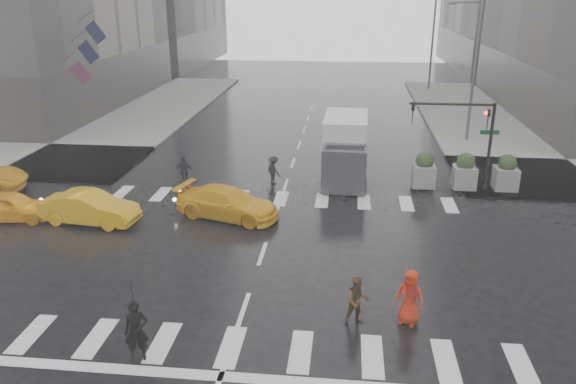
# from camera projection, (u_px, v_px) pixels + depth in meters

# --- Properties ---
(ground) EXTENTS (120.00, 120.00, 0.00)m
(ground) POSITION_uv_depth(u_px,v_px,m) (262.00, 254.00, 21.59)
(ground) COLOR black
(ground) RESTS_ON ground
(sidewalk_nw) EXTENTS (35.00, 35.00, 0.15)m
(sidewalk_nw) POSITION_uv_depth(u_px,v_px,m) (28.00, 130.00, 39.87)
(sidewalk_nw) COLOR gray
(sidewalk_nw) RESTS_ON ground
(road_markings) EXTENTS (18.00, 48.00, 0.01)m
(road_markings) POSITION_uv_depth(u_px,v_px,m) (262.00, 253.00, 21.59)
(road_markings) COLOR silver
(road_markings) RESTS_ON ground
(traffic_signal_pole) EXTENTS (4.45, 0.42, 4.50)m
(traffic_signal_pole) POSITION_uv_depth(u_px,v_px,m) (471.00, 129.00, 27.06)
(traffic_signal_pole) COLOR black
(traffic_signal_pole) RESTS_ON ground
(street_lamp_near) EXTENTS (2.15, 0.22, 9.00)m
(street_lamp_near) POSITION_uv_depth(u_px,v_px,m) (473.00, 66.00, 35.61)
(street_lamp_near) COLOR #59595B
(street_lamp_near) RESTS_ON ground
(street_lamp_far) EXTENTS (2.15, 0.22, 9.00)m
(street_lamp_far) POSITION_uv_depth(u_px,v_px,m) (431.00, 39.00, 54.28)
(street_lamp_far) COLOR #59595B
(street_lamp_far) RESTS_ON ground
(planter_west) EXTENTS (1.10, 1.10, 1.80)m
(planter_west) POSITION_uv_depth(u_px,v_px,m) (424.00, 170.00, 28.21)
(planter_west) COLOR gray
(planter_west) RESTS_ON ground
(planter_mid) EXTENTS (1.10, 1.10, 1.80)m
(planter_mid) POSITION_uv_depth(u_px,v_px,m) (465.00, 172.00, 28.01)
(planter_mid) COLOR gray
(planter_mid) RESTS_ON ground
(planter_east) EXTENTS (1.10, 1.10, 1.80)m
(planter_east) POSITION_uv_depth(u_px,v_px,m) (506.00, 173.00, 27.81)
(planter_east) COLOR gray
(planter_east) RESTS_ON ground
(flag_cluster) EXTENTS (2.87, 3.06, 4.69)m
(flag_cluster) POSITION_uv_depth(u_px,v_px,m) (84.00, 49.00, 38.45)
(flag_cluster) COLOR #59595B
(flag_cluster) RESTS_ON ground
(pedestrian_black) EXTENTS (1.22, 1.23, 2.43)m
(pedestrian_black) POSITION_uv_depth(u_px,v_px,m) (134.00, 309.00, 14.95)
(pedestrian_black) COLOR black
(pedestrian_black) RESTS_ON ground
(pedestrian_brown) EXTENTS (0.89, 0.78, 1.56)m
(pedestrian_brown) POSITION_uv_depth(u_px,v_px,m) (358.00, 301.00, 16.86)
(pedestrian_brown) COLOR #4F361C
(pedestrian_brown) RESTS_ON ground
(pedestrian_orange) EXTENTS (1.01, 0.85, 1.77)m
(pedestrian_orange) POSITION_uv_depth(u_px,v_px,m) (410.00, 297.00, 16.84)
(pedestrian_orange) COLOR red
(pedestrian_orange) RESTS_ON ground
(pedestrian_far_a) EXTENTS (0.91, 0.58, 1.52)m
(pedestrian_far_a) POSITION_uv_depth(u_px,v_px,m) (184.00, 170.00, 28.92)
(pedestrian_far_a) COLOR black
(pedestrian_far_a) RESTS_ON ground
(pedestrian_far_b) EXTENTS (1.06, 1.07, 1.50)m
(pedestrian_far_b) POSITION_uv_depth(u_px,v_px,m) (273.00, 170.00, 29.05)
(pedestrian_far_b) COLOR black
(pedestrian_far_b) RESTS_ON ground
(taxi_front) EXTENTS (3.90, 1.92, 1.28)m
(taxi_front) POSITION_uv_depth(u_px,v_px,m) (10.00, 206.00, 24.54)
(taxi_front) COLOR #FEB30D
(taxi_front) RESTS_ON ground
(taxi_mid) EXTENTS (4.36, 1.94, 1.39)m
(taxi_mid) POSITION_uv_depth(u_px,v_px,m) (90.00, 208.00, 24.18)
(taxi_mid) COLOR #FEB30D
(taxi_mid) RESTS_ON ground
(taxi_rear) EXTENTS (4.48, 2.96, 1.35)m
(taxi_rear) POSITION_uv_depth(u_px,v_px,m) (228.00, 203.00, 24.80)
(taxi_rear) COLOR #FEB30D
(taxi_rear) RESTS_ON ground
(box_truck) EXTENTS (2.26, 6.03, 3.20)m
(box_truck) POSITION_uv_depth(u_px,v_px,m) (345.00, 147.00, 29.67)
(box_truck) COLOR silver
(box_truck) RESTS_ON ground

